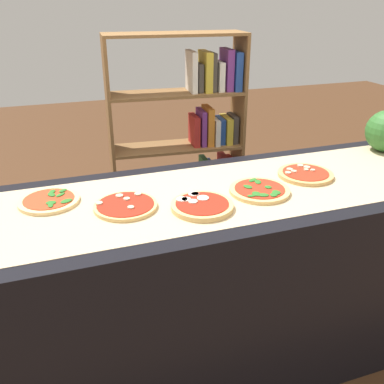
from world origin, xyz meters
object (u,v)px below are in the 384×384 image
at_px(pizza_spinach_3, 260,190).
at_px(pizza_mushroom_4, 305,174).
at_px(pizza_mushroom_1, 126,206).
at_px(pizza_mozzarella_2, 202,205).
at_px(pizza_spinach_0, 49,201).
at_px(bookshelf, 196,149).

distance_m(pizza_spinach_3, pizza_mushroom_4, 0.30).
relative_size(pizza_mushroom_1, pizza_mozzarella_2, 1.01).
distance_m(pizza_spinach_0, pizza_mozzarella_2, 0.61).
bearing_deg(pizza_mushroom_1, pizza_spinach_0, 152.35).
height_order(pizza_mushroom_1, pizza_mushroom_4, pizza_mushroom_4).
relative_size(pizza_spinach_0, pizza_mushroom_1, 0.97).
height_order(pizza_spinach_0, pizza_mozzarella_2, pizza_mozzarella_2).
xyz_separation_m(pizza_mushroom_1, pizza_mushroom_4, (0.84, 0.05, 0.00)).
bearing_deg(pizza_mushroom_1, pizza_spinach_3, -4.23).
xyz_separation_m(pizza_spinach_0, pizza_spinach_3, (0.84, -0.19, 0.00)).
relative_size(pizza_spinach_0, bookshelf, 0.17).
bearing_deg(pizza_spinach_0, pizza_mozzarella_2, -23.84).
distance_m(pizza_mushroom_1, pizza_mushroom_4, 0.84).
height_order(pizza_mushroom_1, bookshelf, bookshelf).
bearing_deg(bookshelf, pizza_spinach_0, -134.86).
bearing_deg(pizza_spinach_3, bookshelf, 83.54).
bearing_deg(pizza_spinach_0, pizza_mushroom_4, -4.92).
bearing_deg(pizza_mushroom_1, bookshelf, 58.33).
bearing_deg(bookshelf, pizza_spinach_3, -96.46).
relative_size(pizza_mozzarella_2, pizza_mushroom_4, 0.98).
bearing_deg(pizza_mushroom_4, pizza_mushroom_1, -176.61).
height_order(pizza_mozzarella_2, pizza_mushroom_4, pizza_mozzarella_2).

